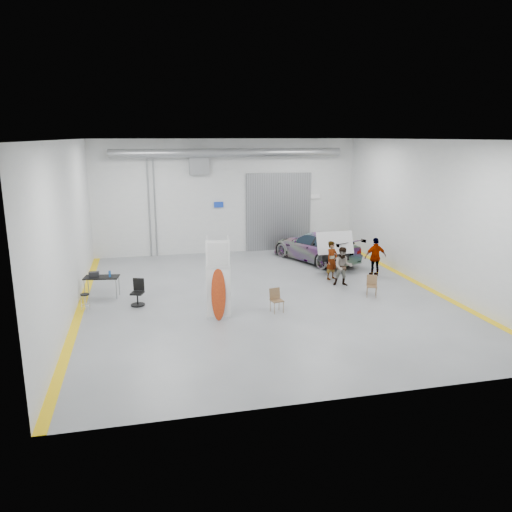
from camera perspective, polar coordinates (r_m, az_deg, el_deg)
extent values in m
plane|color=slate|center=(19.58, 0.91, -4.67)|extent=(16.00, 16.00, 0.00)
cube|color=silver|center=(18.48, -20.64, 2.95)|extent=(0.02, 16.00, 6.00)
cube|color=silver|center=(21.64, 19.30, 4.49)|extent=(0.02, 16.00, 6.00)
cube|color=silver|center=(26.62, -3.26, 6.79)|extent=(14.00, 0.02, 6.00)
cube|color=silver|center=(11.45, 10.70, -2.50)|extent=(14.00, 0.02, 6.00)
cube|color=white|center=(18.61, 0.98, 13.17)|extent=(14.00, 16.00, 0.02)
cube|color=gray|center=(27.28, 2.62, 5.05)|extent=(3.60, 0.12, 4.20)
cube|color=gray|center=(26.18, -6.57, 10.56)|extent=(1.00, 0.50, 1.20)
cylinder|color=gray|center=(25.86, -3.09, 11.71)|extent=(11.90, 0.44, 0.44)
cube|color=#1538B1|center=(26.51, -4.29, 5.87)|extent=(0.50, 0.04, 0.30)
cube|color=white|center=(27.78, 6.64, 6.79)|extent=(0.70, 0.04, 0.25)
cylinder|color=gray|center=(26.23, -11.45, 5.34)|extent=(0.08, 0.08, 5.00)
cylinder|color=gray|center=(26.22, -12.11, 5.31)|extent=(0.08, 0.08, 5.00)
cube|color=#E2B70C|center=(19.20, -19.46, -5.83)|extent=(0.30, 16.00, 0.01)
cube|color=#E2B70C|center=(22.19, 18.37, -3.16)|extent=(0.30, 16.00, 0.01)
imported|color=white|center=(25.16, 6.86, 1.09)|extent=(3.82, 5.49, 1.47)
imported|color=#987A53|center=(21.99, 8.66, -0.48)|extent=(0.74, 0.65, 1.70)
imported|color=teal|center=(21.10, 9.92, -1.20)|extent=(0.95, 0.82, 1.65)
imported|color=#A45936|center=(22.87, 13.49, -0.10)|extent=(1.02, 0.44, 1.74)
cube|color=white|center=(16.98, -4.22, -4.12)|extent=(0.83, 0.15, 1.76)
ellipsoid|color=#D24C12|center=(16.92, -4.17, -4.35)|extent=(0.52, 0.30, 1.86)
cube|color=white|center=(16.61, -4.29, 0.21)|extent=(0.80, 0.15, 0.93)
cylinder|color=white|center=(16.79, -5.40, -2.60)|extent=(0.02, 0.02, 2.94)
cylinder|color=white|center=(16.89, -3.10, -2.46)|extent=(0.02, 0.02, 2.94)
cube|color=brown|center=(17.78, 2.40, -5.12)|extent=(0.47, 0.45, 0.04)
cube|color=brown|center=(17.88, 2.25, -4.26)|extent=(0.41, 0.15, 0.39)
cube|color=brown|center=(19.96, 13.10, -3.38)|extent=(0.52, 0.51, 0.04)
cube|color=brown|center=(20.06, 12.90, -2.64)|extent=(0.40, 0.23, 0.38)
cylinder|color=black|center=(18.88, -19.00, -4.18)|extent=(0.31, 0.31, 0.05)
torus|color=silver|center=(19.00, -18.90, -5.37)|extent=(0.32, 0.32, 0.02)
cylinder|color=gray|center=(20.12, -18.92, -3.75)|extent=(0.03, 0.03, 0.78)
cylinder|color=gray|center=(20.03, -15.51, -3.58)|extent=(0.03, 0.03, 0.78)
cylinder|color=gray|center=(20.64, -18.78, -3.31)|extent=(0.03, 0.03, 0.78)
cylinder|color=gray|center=(20.55, -15.46, -3.15)|extent=(0.03, 0.03, 0.78)
cube|color=black|center=(20.21, -17.25, -2.32)|extent=(1.39, 0.85, 0.04)
cylinder|color=#1A4E9C|center=(20.05, -16.37, -1.97)|extent=(0.09, 0.09, 0.24)
cube|color=black|center=(20.26, -18.03, -2.00)|extent=(0.38, 0.24, 0.20)
cylinder|color=black|center=(19.07, -13.34, -5.43)|extent=(0.52, 0.52, 0.04)
cylinder|color=black|center=(19.00, -13.38, -4.79)|extent=(0.06, 0.06, 0.45)
cube|color=black|center=(18.93, -13.42, -4.15)|extent=(0.55, 0.55, 0.07)
cube|color=black|center=(19.05, -13.46, -3.16)|extent=(0.41, 0.19, 0.47)
cube|color=silver|center=(22.91, 8.85, 1.73)|extent=(1.72, 1.04, 0.04)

